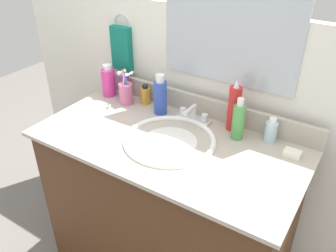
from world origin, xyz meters
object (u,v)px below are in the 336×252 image
(bottle_oil_amber, at_px, (145,95))
(bottle_soap_pink, at_px, (109,81))
(hand_towel, at_px, (122,49))
(bottle_shampoo_blue, at_px, (160,96))
(faucet, at_px, (193,116))
(bottle_cream_purple, at_px, (125,85))
(cup_pink, at_px, (126,93))
(soap_bar, at_px, (292,153))
(bottle_spray_red, at_px, (234,108))
(bottle_gel_clear, at_px, (271,131))
(bottle_toner_green, at_px, (238,121))

(bottle_oil_amber, height_order, bottle_soap_pink, bottle_soap_pink)
(hand_towel, height_order, bottle_oil_amber, hand_towel)
(bottle_soap_pink, bearing_deg, bottle_shampoo_blue, -3.25)
(faucet, distance_m, bottle_oil_amber, 0.28)
(bottle_cream_purple, bearing_deg, faucet, -5.32)
(bottle_soap_pink, xyz_separation_m, cup_pink, (0.13, -0.03, -0.02))
(soap_bar, bearing_deg, bottle_shampoo_blue, 178.85)
(bottle_spray_red, bearing_deg, bottle_soap_pink, -177.31)
(bottle_gel_clear, xyz_separation_m, bottle_shampoo_blue, (-0.51, -0.05, 0.04))
(cup_pink, bearing_deg, bottle_cream_purple, 131.77)
(bottle_gel_clear, bearing_deg, bottle_oil_amber, -179.51)
(bottle_cream_purple, distance_m, bottle_soap_pink, 0.08)
(bottle_spray_red, xyz_separation_m, cup_pink, (-0.53, -0.06, -0.05))
(bottle_spray_red, height_order, bottle_oil_amber, bottle_spray_red)
(hand_towel, distance_m, bottle_soap_pink, 0.18)
(bottle_oil_amber, bearing_deg, soap_bar, -4.21)
(bottle_toner_green, xyz_separation_m, cup_pink, (-0.58, -0.00, -0.02))
(hand_towel, bearing_deg, bottle_toner_green, -9.89)
(faucet, relative_size, bottle_gel_clear, 1.53)
(bottle_shampoo_blue, height_order, bottle_toner_green, bottle_shampoo_blue)
(bottle_cream_purple, distance_m, cup_pink, 0.08)
(hand_towel, height_order, soap_bar, hand_towel)
(cup_pink, xyz_separation_m, soap_bar, (0.81, -0.00, -0.04))
(bottle_gel_clear, bearing_deg, bottle_shampoo_blue, -174.74)
(hand_towel, bearing_deg, bottle_gel_clear, -4.68)
(bottle_gel_clear, bearing_deg, cup_pink, -175.49)
(faucet, height_order, bottle_toner_green, bottle_toner_green)
(bottle_spray_red, distance_m, soap_bar, 0.30)
(cup_pink, bearing_deg, soap_bar, -0.27)
(bottle_shampoo_blue, bearing_deg, soap_bar, -1.15)
(bottle_gel_clear, height_order, bottle_soap_pink, bottle_soap_pink)
(bottle_soap_pink, bearing_deg, cup_pink, -11.73)
(hand_towel, xyz_separation_m, soap_bar, (0.92, -0.13, -0.21))
(bottle_shampoo_blue, bearing_deg, bottle_soap_pink, 176.75)
(bottle_gel_clear, distance_m, bottle_soap_pink, 0.83)
(bottle_oil_amber, bearing_deg, hand_towel, 159.37)
(cup_pink, bearing_deg, bottle_oil_amber, 32.07)
(faucet, height_order, bottle_shampoo_blue, bottle_shampoo_blue)
(faucet, distance_m, bottle_shampoo_blue, 0.17)
(bottle_gel_clear, xyz_separation_m, bottle_spray_red, (-0.17, 0.00, 0.06))
(faucet, bearing_deg, hand_towel, 168.03)
(bottle_oil_amber, height_order, bottle_toner_green, bottle_toner_green)
(bottle_cream_purple, distance_m, soap_bar, 0.87)
(bottle_gel_clear, relative_size, bottle_spray_red, 0.46)
(bottle_gel_clear, xyz_separation_m, cup_pink, (-0.70, -0.06, 0.01))
(soap_bar, bearing_deg, bottle_gel_clear, 151.49)
(bottle_toner_green, relative_size, cup_pink, 1.02)
(bottle_spray_red, distance_m, bottle_soap_pink, 0.66)
(bottle_soap_pink, bearing_deg, hand_towel, 78.45)
(faucet, xyz_separation_m, bottle_soap_pink, (-0.49, 0.00, 0.05))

